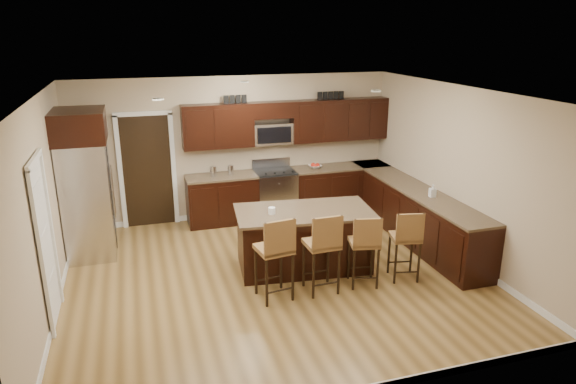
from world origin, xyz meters
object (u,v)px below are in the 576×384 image
object	(u,v)px
range	(275,194)
stool_extra	(407,237)
island	(304,241)
stool_left	(276,249)
stool_mid	(323,244)
refrigerator	(86,183)
stool_right	(365,243)

from	to	relation	value
range	stool_extra	world-z (taller)	range
island	stool_left	xyz separation A→B (m)	(-0.68, -0.85, 0.31)
range	stool_left	world-z (taller)	stool_left
stool_mid	refrigerator	size ratio (longest dim) A/B	0.50
stool_right	range	bearing A→B (deg)	110.30
refrigerator	stool_right	bearing A→B (deg)	-31.60
refrigerator	island	bearing A→B (deg)	-25.06
stool_right	refrigerator	world-z (taller)	refrigerator
range	refrigerator	world-z (taller)	refrigerator
stool_right	stool_extra	world-z (taller)	same
range	stool_left	distance (m)	3.23
stool_mid	refrigerator	bearing A→B (deg)	141.40
range	stool_mid	xyz separation A→B (m)	(-0.18, -3.10, 0.26)
range	stool_right	bearing A→B (deg)	-81.75
stool_left	stool_right	bearing A→B (deg)	-8.21
island	stool_extra	world-z (taller)	stool_extra
island	refrigerator	bearing A→B (deg)	161.36
stool_mid	stool_left	bearing A→B (deg)	177.97
island	stool_left	distance (m)	1.13
island	stool_extra	xyz separation A→B (m)	(1.27, -0.84, 0.24)
stool_mid	stool_right	size ratio (longest dim) A/B	1.09
island	refrigerator	xyz separation A→B (m)	(-3.13, 1.46, 0.77)
range	refrigerator	bearing A→B (deg)	-166.55
range	stool_mid	bearing A→B (deg)	-93.26
range	stool_left	size ratio (longest dim) A/B	0.93
island	stool_mid	size ratio (longest dim) A/B	1.84
refrigerator	stool_extra	xyz separation A→B (m)	(4.40, -2.31, -0.54)
range	refrigerator	distance (m)	3.47
stool_extra	refrigerator	bearing A→B (deg)	164.39
stool_right	refrigerator	xyz separation A→B (m)	(-3.75, 2.31, 0.54)
stool_mid	stool_right	xyz separation A→B (m)	(0.63, 0.01, -0.06)
stool_mid	island	bearing A→B (deg)	87.47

